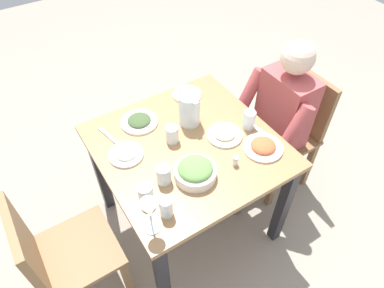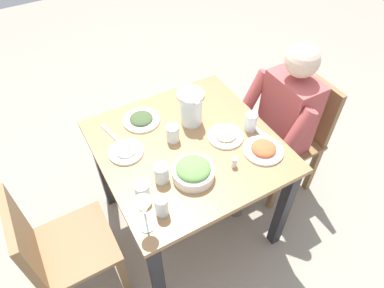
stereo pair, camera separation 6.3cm
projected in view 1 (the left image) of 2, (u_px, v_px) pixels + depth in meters
The scene contains 22 objects.
ground_plane at pixel (189, 219), 2.42m from camera, with size 8.00×8.00×0.00m, color gray.
dining_table at pixel (188, 159), 1.96m from camera, with size 0.93×0.93×0.76m.
chair_near at pixel (291, 127), 2.34m from camera, with size 0.40×0.40×0.87m.
chair_far at pixel (58, 255), 1.72m from camera, with size 0.40×0.40×0.87m.
diner_near at pixel (272, 122), 2.16m from camera, with size 0.48×0.53×1.17m.
water_pitcher at pixel (189, 109), 1.92m from camera, with size 0.16×0.12×0.19m.
salad_bowl at pixel (195, 171), 1.69m from camera, with size 0.21×0.21×0.09m.
plate_beans at pixel (225, 134), 1.90m from camera, with size 0.20×0.20×0.04m.
plate_fries at pixel (187, 93), 2.14m from camera, with size 0.18×0.18×0.06m.
plate_rice_curry at pixel (263, 146), 1.83m from camera, with size 0.21×0.21×0.05m.
plate_dolmas at pixel (139, 121), 1.97m from camera, with size 0.21×0.21×0.04m.
plate_yoghurt at pixel (126, 154), 1.80m from camera, with size 0.18×0.18×0.04m.
water_glass_near_left at pixel (249, 120), 1.92m from camera, with size 0.07×0.07×0.11m, color silver.
water_glass_far_left at pixel (166, 207), 1.53m from camera, with size 0.06×0.06×0.11m, color silver.
water_glass_center at pixel (164, 175), 1.66m from camera, with size 0.07×0.07×0.10m, color silver.
water_glass_far_right at pixel (172, 134), 1.85m from camera, with size 0.07×0.07×0.10m, color silver.
water_glass_near_right at pixel (146, 194), 1.59m from camera, with size 0.07×0.07×0.10m, color silver.
wine_glass at pixel (150, 210), 1.42m from camera, with size 0.08×0.08×0.20m.
salt_shaker at pixel (235, 161), 1.75m from camera, with size 0.03×0.03×0.05m.
fork_near at pixel (260, 131), 1.93m from camera, with size 0.17×0.03×0.01m, color silver.
knife_near at pixel (109, 137), 1.90m from camera, with size 0.18×0.02×0.01m, color silver.
fork_far at pixel (267, 150), 1.83m from camera, with size 0.17×0.03×0.01m, color silver.
Camera 1 is at (-1.09, 0.67, 2.12)m, focal length 32.48 mm.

